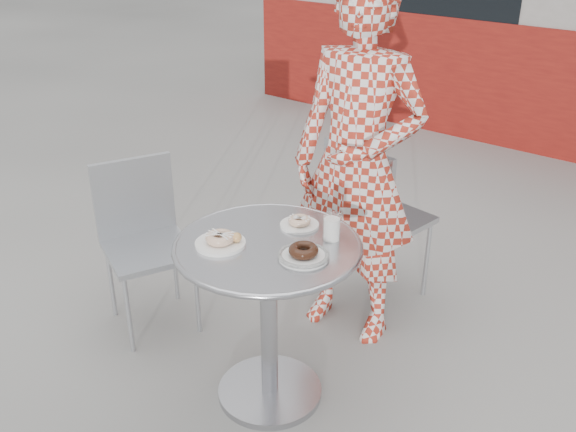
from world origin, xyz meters
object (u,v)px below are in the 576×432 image
Objects in this scene: seated_person at (357,165)px; plate_checker at (303,254)px; milk_cup at (332,228)px; plate_near at (221,240)px; bistro_table at (268,284)px; chair_left at (152,279)px; chair_far at (377,250)px; plate_far at (299,223)px.

seated_person reaches higher than plate_checker.
plate_checker is at bearing -89.50° from milk_cup.
milk_cup reaches higher than plate_checker.
bistro_table is at bearing 42.49° from plate_near.
bistro_table is at bearing -69.48° from chair_left.
plate_far is at bearing 103.46° from chair_far.
bistro_table is 6.94× the size of milk_cup.
chair_left is 5.23× the size of plate_far.
chair_far is at bearing 103.88° from plate_checker.
plate_checker is at bearing -48.93° from plate_far.
plate_checker is (0.16, -0.19, -0.00)m from plate_far.
milk_cup is at bearing -58.32° from chair_left.
plate_far is (0.78, 0.14, 0.49)m from chair_left.
plate_near is at bearing -80.13° from chair_left.
plate_far is at bearing -93.19° from seated_person.
bistro_table is 0.27m from plate_far.
plate_checker is 1.79× the size of milk_cup.
plate_far is 1.47× the size of milk_cup.
chair_far is at bearing 93.73° from bistro_table.
bistro_table is at bearing -91.70° from plate_far.
plate_near reaches higher than bistro_table.
plate_checker is at bearing -0.11° from bistro_table.
chair_left is at bearing -172.06° from milk_cup.
seated_person is at bearing 93.53° from plate_far.
seated_person is (-0.02, 0.63, 0.29)m from bistro_table.
plate_far reaches higher than bistro_table.
chair_left is at bearing -169.62° from plate_far.
milk_cup is (0.17, 0.17, 0.22)m from bistro_table.
chair_far reaches higher than plate_near.
chair_far is at bearing -15.27° from chair_left.
seated_person is 15.95× the size of milk_cup.
chair_left reaches higher than plate_checker.
seated_person is at bearing 112.38° from milk_cup.
bistro_table is 0.44× the size of seated_person.
bistro_table is 4.72× the size of plate_far.
plate_far is at bearing -55.87° from chair_left.
plate_checker is (0.23, -0.92, 0.47)m from chair_far.
milk_cup is (0.29, 0.29, 0.03)m from plate_near.
plate_far is (0.01, 0.19, 0.19)m from bistro_table.
milk_cup is (0.23, -0.75, 0.50)m from chair_far.
chair_left is (-0.77, 0.04, -0.30)m from bistro_table.
plate_near is at bearing 94.71° from chair_far.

